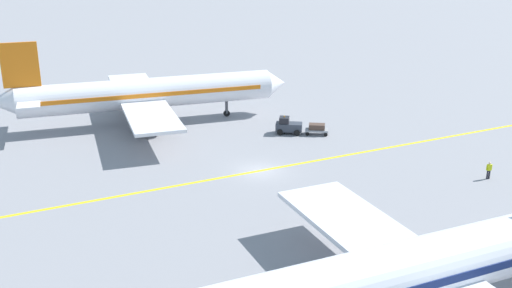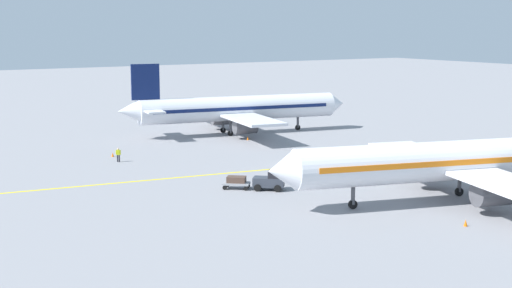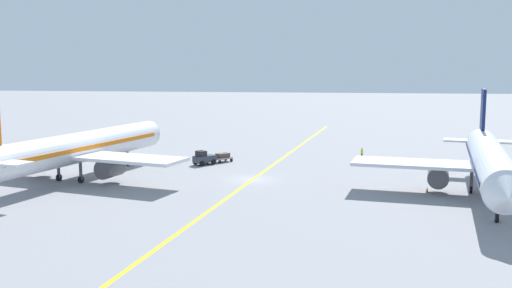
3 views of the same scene
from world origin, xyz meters
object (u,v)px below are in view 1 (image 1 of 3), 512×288
traffic_cone_mid_apron (165,104)px  baggage_tug_dark (288,126)px  ground_crew_worker (489,170)px  traffic_cone_near_nose (364,270)px  airplane_adjacent_stand (145,94)px  airplane_at_gate (420,270)px  baggage_cart_trailing (317,128)px

traffic_cone_mid_apron → baggage_tug_dark: bearing=-161.3°
baggage_tug_dark → ground_crew_worker: 22.73m
baggage_tug_dark → traffic_cone_near_nose: 30.81m
airplane_adjacent_stand → traffic_cone_mid_apron: 9.09m
airplane_adjacent_stand → ground_crew_worker: bearing=-150.7°
ground_crew_worker → baggage_tug_dark: bearing=18.7°
baggage_tug_dark → traffic_cone_near_nose: baggage_tug_dark is taller
airplane_at_gate → baggage_cart_trailing: bearing=-30.3°
ground_crew_worker → traffic_cone_mid_apron: 42.79m
baggage_tug_dark → baggage_cart_trailing: bearing=-130.7°
ground_crew_worker → traffic_cone_near_nose: (-5.86, 21.37, -0.63)m
baggage_tug_dark → baggage_cart_trailing: (-2.15, -2.50, -0.14)m
baggage_tug_dark → baggage_cart_trailing: 3.30m
airplane_adjacent_stand → baggage_cart_trailing: 20.87m
airplane_adjacent_stand → traffic_cone_near_nose: 40.23m
baggage_cart_trailing → ground_crew_worker: bearing=-166.2°
baggage_cart_trailing → traffic_cone_mid_apron: bearing=22.9°
airplane_at_gate → ground_crew_worker: (11.74, -22.99, -2.80)m
airplane_adjacent_stand → traffic_cone_near_nose: airplane_adjacent_stand is taller
baggage_cart_trailing → ground_crew_worker: size_ratio=1.72×
traffic_cone_mid_apron → airplane_adjacent_stand: bearing=139.2°
traffic_cone_near_nose → traffic_cone_mid_apron: 47.02m
traffic_cone_near_nose → airplane_adjacent_stand: bearing=-3.1°
airplane_at_gate → airplane_adjacent_stand: bearing=-4.7°
traffic_cone_mid_apron → airplane_at_gate: bearing=169.9°
airplane_adjacent_stand → baggage_cart_trailing: size_ratio=12.13×
baggage_cart_trailing → traffic_cone_near_nose: 30.21m
airplane_at_gate → airplane_adjacent_stand: 46.06m
baggage_tug_dark → ground_crew_worker: size_ratio=1.94×
airplane_adjacent_stand → traffic_cone_near_nose: bearing=176.9°
airplane_at_gate → baggage_cart_trailing: 36.18m
baggage_tug_dark → traffic_cone_mid_apron: baggage_tug_dark is taller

